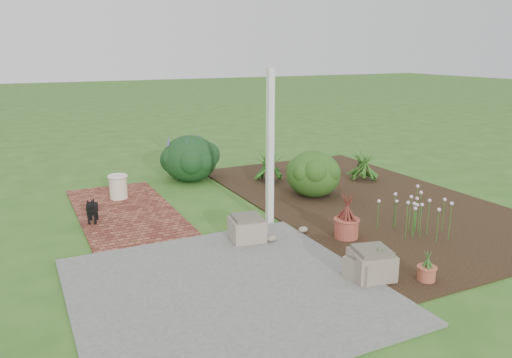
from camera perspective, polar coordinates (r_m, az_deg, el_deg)
name	(u,v)px	position (r m, az deg, el deg)	size (l,w,h in m)	color
ground	(256,228)	(8.01, -0.03, -5.66)	(80.00, 80.00, 0.00)	#2F5F1E
concrete_patio	(226,289)	(6.07, -3.44, -12.44)	(3.50, 3.50, 0.04)	#5E5E5B
brick_path	(125,211)	(9.08, -14.70, -3.55)	(1.60, 3.50, 0.04)	#5E271D
garden_bed	(362,199)	(9.69, 12.05, -2.27)	(4.00, 7.00, 0.03)	black
veranda_post	(270,149)	(7.89, 1.61, 3.45)	(0.10, 0.10, 2.50)	white
stone_trough_near	(371,265)	(6.41, 13.05, -9.50)	(0.48, 0.48, 0.32)	#7E6C5D
stone_trough_mid	(365,268)	(6.37, 12.41, -9.88)	(0.40, 0.40, 0.27)	#766D58
stone_trough_far	(247,229)	(7.41, -1.03, -5.76)	(0.47, 0.47, 0.32)	gray
black_dog	(92,209)	(8.49, -18.24, -3.25)	(0.23, 0.46, 0.40)	black
cream_ceramic_urn	(118,187)	(9.75, -15.47, -0.89)	(0.33, 0.33, 0.44)	beige
evergreen_shrub	(313,173)	(9.65, 6.57, 0.71)	(1.05, 1.05, 0.89)	#133911
agapanthus_clump_back	(363,162)	(10.97, 12.19, 1.86)	(0.86, 0.86, 0.77)	#164414
agapanthus_clump_front	(268,163)	(10.62, 1.41, 1.85)	(0.90, 0.90, 0.80)	#143E0F
pink_flower_patch	(419,214)	(7.99, 18.13, -3.86)	(0.99, 0.99, 0.63)	#113D0F
terracotta_pot_bronze	(346,228)	(7.64, 10.29, -5.54)	(0.36, 0.36, 0.29)	#9D4435
terracotta_pot_small_left	(427,273)	(6.55, 18.91, -10.16)	(0.22, 0.22, 0.18)	#AE553B
terracotta_pot_small_right	(379,272)	(6.39, 13.84, -10.26)	(0.25, 0.25, 0.21)	#AD583A
purple_flowering_bush	(190,157)	(10.90, -7.58, 2.47)	(1.19, 1.19, 1.01)	black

